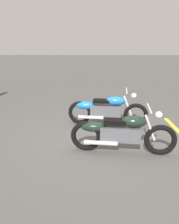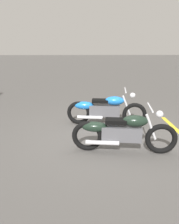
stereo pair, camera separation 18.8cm
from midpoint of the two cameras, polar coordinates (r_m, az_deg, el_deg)
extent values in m
plane|color=#514F4C|center=(5.71, 4.99, -6.24)|extent=(60.00, 60.00, 0.00)
torus|color=black|center=(6.36, 12.41, -0.79)|extent=(0.68, 0.19, 0.67)
torus|color=black|center=(6.42, -1.60, -0.19)|extent=(0.68, 0.19, 0.67)
cube|color=#59595E|center=(6.31, 4.94, 0.26)|extent=(0.86, 0.32, 0.32)
ellipsoid|color=blue|center=(6.22, 7.50, 2.79)|extent=(0.55, 0.34, 0.24)
ellipsoid|color=blue|center=(6.33, -0.18, 1.69)|extent=(0.59, 0.31, 0.22)
cube|color=black|center=(6.24, 3.82, 2.76)|extent=(0.47, 0.29, 0.09)
cylinder|color=silver|center=(6.26, 10.48, 1.56)|extent=(0.27, 0.09, 0.56)
cylinder|color=silver|center=(6.16, 10.23, 5.37)|extent=(0.11, 0.62, 0.04)
sphere|color=silver|center=(6.20, 12.01, 4.02)|extent=(0.15, 0.15, 0.15)
cylinder|color=silver|center=(6.26, 1.18, -1.37)|extent=(0.71, 0.18, 0.09)
torus|color=black|center=(4.97, 18.51, -6.72)|extent=(0.68, 0.18, 0.67)
torus|color=black|center=(4.90, 0.24, -6.11)|extent=(0.68, 0.18, 0.67)
cube|color=#59595E|center=(4.84, 8.89, -5.56)|extent=(0.86, 0.31, 0.32)
ellipsoid|color=black|center=(4.75, 12.33, -2.34)|extent=(0.55, 0.34, 0.24)
ellipsoid|color=black|center=(4.80, 2.15, -3.75)|extent=(0.58, 0.30, 0.22)
cube|color=black|center=(4.73, 7.48, -2.39)|extent=(0.46, 0.29, 0.09)
cylinder|color=silver|center=(4.83, 16.13, -3.86)|extent=(0.27, 0.09, 0.56)
cylinder|color=silver|center=(4.69, 15.98, 0.98)|extent=(0.10, 0.62, 0.04)
sphere|color=silver|center=(4.76, 18.21, -0.73)|extent=(0.15, 0.15, 0.15)
cylinder|color=silver|center=(4.78, 4.00, -7.80)|extent=(0.71, 0.17, 0.09)
camera|label=1|loc=(0.09, 90.99, -0.32)|focal=36.21mm
camera|label=2|loc=(0.09, -89.01, 0.32)|focal=36.21mm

